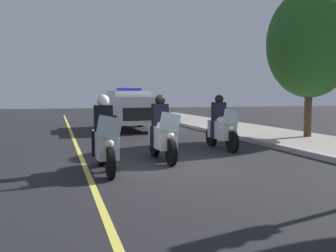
# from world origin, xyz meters

# --- Properties ---
(ground_plane) EXTENTS (80.00, 80.00, 0.00)m
(ground_plane) POSITION_xyz_m (0.00, 0.00, 0.00)
(ground_plane) COLOR black
(curb_strip) EXTENTS (48.00, 0.24, 0.15)m
(curb_strip) POSITION_xyz_m (0.00, 3.96, 0.07)
(curb_strip) COLOR #9E9B93
(curb_strip) RESTS_ON ground
(lane_stripe_center) EXTENTS (48.00, 0.12, 0.01)m
(lane_stripe_center) POSITION_xyz_m (0.00, -2.17, 0.00)
(lane_stripe_center) COLOR #E0D14C
(lane_stripe_center) RESTS_ON ground
(police_motorcycle_lead_left) EXTENTS (2.14, 0.56, 1.72)m
(police_motorcycle_lead_left) POSITION_xyz_m (0.03, -1.78, 0.70)
(police_motorcycle_lead_left) COLOR black
(police_motorcycle_lead_left) RESTS_ON ground
(police_motorcycle_lead_right) EXTENTS (2.14, 0.56, 1.72)m
(police_motorcycle_lead_right) POSITION_xyz_m (-0.97, -0.16, 0.70)
(police_motorcycle_lead_right) COLOR black
(police_motorcycle_lead_right) RESTS_ON ground
(police_motorcycle_trailing) EXTENTS (2.14, 0.56, 1.72)m
(police_motorcycle_trailing) POSITION_xyz_m (-2.36, 2.17, 0.70)
(police_motorcycle_trailing) COLOR black
(police_motorcycle_trailing) RESTS_ON ground
(police_suv) EXTENTS (4.93, 2.13, 2.05)m
(police_suv) POSITION_xyz_m (-9.80, 0.67, 1.07)
(police_suv) COLOR silver
(police_suv) RESTS_ON ground
(tree_mid_block) EXTENTS (3.28, 3.28, 5.67)m
(tree_mid_block) POSITION_xyz_m (-3.89, 6.55, 3.68)
(tree_mid_block) COLOR #4C3823
(tree_mid_block) RESTS_ON sidewalk_strip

